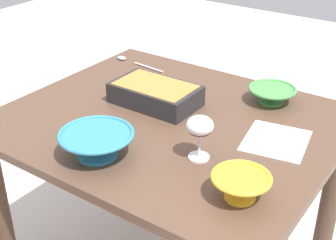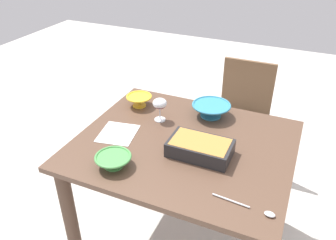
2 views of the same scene
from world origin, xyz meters
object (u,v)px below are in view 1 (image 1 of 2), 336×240
at_px(serving_spoon, 131,61).
at_px(dining_table, 170,154).
at_px(serving_bowl, 241,185).
at_px(mixing_bowl, 272,94).
at_px(wine_glass, 200,128).
at_px(casserole_dish, 155,93).
at_px(napkin, 276,141).
at_px(small_bowl, 97,143).

bearing_deg(serving_spoon, dining_table, 142.82).
bearing_deg(dining_table, serving_bowl, 147.16).
height_order(mixing_bowl, serving_bowl, serving_bowl).
relative_size(mixing_bowl, serving_bowl, 1.09).
xyz_separation_m(wine_glass, casserole_dish, (0.32, -0.22, -0.06)).
bearing_deg(napkin, mixing_bowl, -62.88).
xyz_separation_m(wine_glass, mixing_bowl, (-0.02, -0.47, -0.07)).
bearing_deg(mixing_bowl, wine_glass, 87.41).
relative_size(dining_table, serving_spoon, 4.18).
bearing_deg(napkin, serving_spoon, -18.32).
height_order(mixing_bowl, napkin, mixing_bowl).
relative_size(dining_table, small_bowl, 4.90).
distance_m(wine_glass, casserole_dish, 0.39).
xyz_separation_m(casserole_dish, mixing_bowl, (-0.34, -0.25, -0.01)).
height_order(serving_bowl, serving_spoon, serving_bowl).
bearing_deg(serving_bowl, serving_spoon, -35.16).
height_order(small_bowl, serving_spoon, small_bowl).
bearing_deg(serving_bowl, napkin, -82.99).
bearing_deg(mixing_bowl, small_bowl, 66.43).
bearing_deg(serving_bowl, small_bowl, 7.58).
xyz_separation_m(mixing_bowl, serving_bowl, (-0.17, 0.57, 0.01)).
bearing_deg(wine_glass, dining_table, -36.31).
height_order(casserole_dish, napkin, casserole_dish).
distance_m(small_bowl, napkin, 0.56).
bearing_deg(casserole_dish, serving_spoon, -39.10).
distance_m(mixing_bowl, serving_spoon, 0.67).
xyz_separation_m(wine_glass, serving_bowl, (-0.19, 0.10, -0.06)).
relative_size(casserole_dish, napkin, 1.46).
relative_size(small_bowl, serving_bowl, 1.42).
height_order(serving_bowl, napkin, serving_bowl).
bearing_deg(casserole_dish, napkin, -179.64).
bearing_deg(small_bowl, serving_bowl, -172.42).
bearing_deg(napkin, serving_bowl, 97.01).
relative_size(serving_bowl, napkin, 0.75).
xyz_separation_m(wine_glass, small_bowl, (0.25, 0.16, -0.06)).
bearing_deg(serving_spoon, mixing_bowl, 178.71).
xyz_separation_m(dining_table, napkin, (-0.36, -0.07, 0.14)).
height_order(casserole_dish, small_bowl, small_bowl).
relative_size(casserole_dish, serving_bowl, 1.94).
distance_m(casserole_dish, napkin, 0.47).
distance_m(serving_spoon, napkin, 0.84).
bearing_deg(wine_glass, casserole_dish, -34.49).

